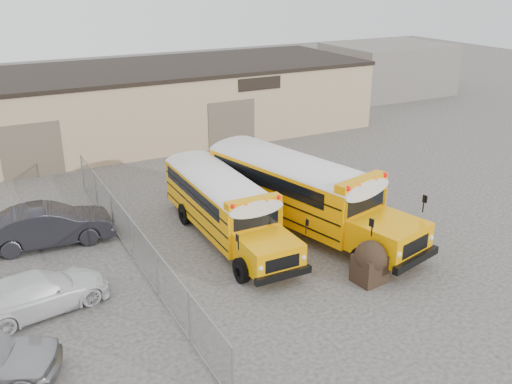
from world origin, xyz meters
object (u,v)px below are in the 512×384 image
school_bus_left (178,163)px  car_white (38,293)px  tarp_bundle (370,261)px  car_dark (49,225)px  school_bus_right (209,153)px

school_bus_left → car_white: 11.31m
tarp_bundle → car_dark: car_dark is taller
school_bus_left → school_bus_right: bearing=0.4°
car_white → car_dark: 5.14m
school_bus_left → car_white: (-7.94, -8.00, -0.90)m
school_bus_right → school_bus_left: bearing=-179.6°
tarp_bundle → car_white: bearing=161.7°
school_bus_left → car_dark: school_bus_left is taller
school_bus_left → school_bus_right: school_bus_right is taller
school_bus_left → tarp_bundle: 12.02m
tarp_bundle → car_dark: (-9.76, 8.62, 0.01)m
car_white → tarp_bundle: bearing=-118.9°
car_white → car_dark: size_ratio=0.92×
school_bus_left → car_white: school_bus_left is taller
school_bus_right → car_dark: school_bus_right is taller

